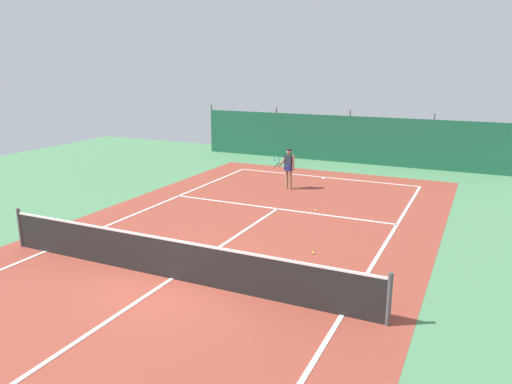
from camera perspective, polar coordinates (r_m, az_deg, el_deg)
The scene contains 8 objects.
ground_plane at distance 11.91m, azimuth -9.72°, elevation -9.92°, with size 36.00×36.00×0.00m, color #4C8456.
court_surface at distance 11.91m, azimuth -9.73°, elevation -9.91°, with size 11.02×26.60×0.01m.
tennis_net at distance 11.71m, azimuth -9.83°, elevation -7.65°, with size 10.12×0.10×1.10m.
back_fence at distance 26.20m, azimuth 10.94°, elevation 5.00°, with size 16.30×0.98×2.70m.
tennis_player at distance 19.80m, azimuth 3.81°, elevation 3.07°, with size 0.82×0.67×1.64m.
tennis_ball_near_player at distance 13.25m, azimuth 6.65°, elevation -7.06°, with size 0.07×0.07×0.07m, color #CCDB33.
tennis_ball_midcourt at distance 17.01m, azimuth 6.98°, elevation -2.16°, with size 0.07×0.07×0.07m, color #CCDB33.
tennis_ball_by_sideline at distance 12.27m, azimuth 9.45°, elevation -9.00°, with size 0.07×0.07×0.07m, color #CCDB33.
Camera 1 is at (6.35, -8.81, 4.89)m, focal length 34.37 mm.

